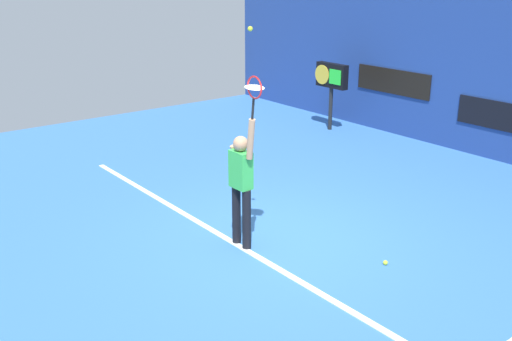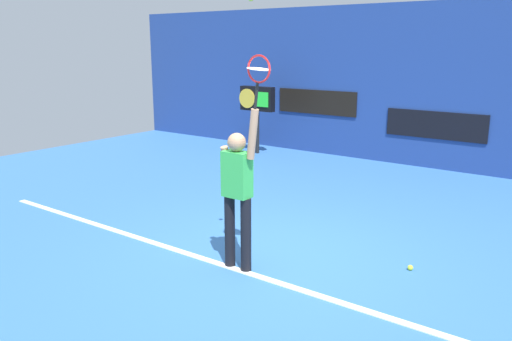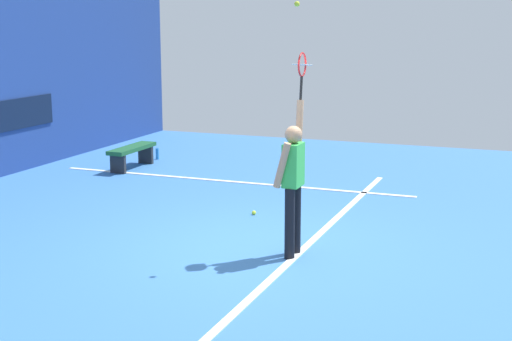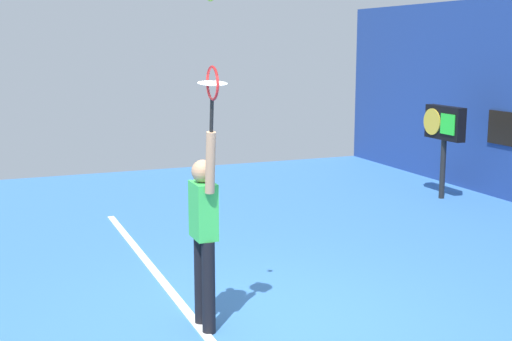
{
  "view_description": "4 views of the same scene",
  "coord_description": "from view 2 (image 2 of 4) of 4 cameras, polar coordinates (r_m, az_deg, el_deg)",
  "views": [
    {
      "loc": [
        6.33,
        -5.35,
        3.94
      ],
      "look_at": [
        -0.51,
        0.02,
        0.97
      ],
      "focal_mm": 41.91,
      "sensor_mm": 36.0,
      "label": 1
    },
    {
      "loc": [
        3.58,
        -5.19,
        2.68
      ],
      "look_at": [
        0.04,
        -0.42,
        1.25
      ],
      "focal_mm": 36.56,
      "sensor_mm": 36.0,
      "label": 2
    },
    {
      "loc": [
        -8.97,
        -3.44,
        3.01
      ],
      "look_at": [
        -0.04,
        0.02,
        1.06
      ],
      "focal_mm": 52.75,
      "sensor_mm": 36.0,
      "label": 3
    },
    {
      "loc": [
        6.04,
        -2.49,
        2.77
      ],
      "look_at": [
        -0.37,
        0.1,
        1.51
      ],
      "focal_mm": 48.66,
      "sensor_mm": 36.0,
      "label": 4
    }
  ],
  "objects": [
    {
      "name": "sponsor_banner_center",
      "position": [
        12.08,
        19.03,
        4.71
      ],
      "size": [
        2.2,
        0.03,
        0.6
      ],
      "primitive_type": "cube",
      "color": "black"
    },
    {
      "name": "spare_ball",
      "position": [
        6.74,
        16.53,
        -10.15
      ],
      "size": [
        0.07,
        0.07,
        0.07
      ],
      "primitive_type": "sphere",
      "color": "#CCE033",
      "rests_on": "ground_plane"
    },
    {
      "name": "scoreboard_clock",
      "position": [
        13.08,
        0.12,
        7.54
      ],
      "size": [
        0.96,
        0.2,
        1.68
      ],
      "color": "black",
      "rests_on": "ground_plane"
    },
    {
      "name": "sponsor_banner_portside",
      "position": [
        13.25,
        6.63,
        7.44
      ],
      "size": [
        2.2,
        0.03,
        0.6
      ],
      "primitive_type": "cube",
      "color": "black"
    },
    {
      "name": "back_wall",
      "position": [
        12.11,
        19.51,
        8.62
      ],
      "size": [
        18.0,
        0.2,
        3.6
      ],
      "primitive_type": "cube",
      "color": "navy",
      "rests_on": "ground_plane"
    },
    {
      "name": "court_baseline",
      "position": [
        6.42,
        -1.17,
        -11.07
      ],
      "size": [
        10.0,
        0.1,
        0.01
      ],
      "primitive_type": "cube",
      "color": "white",
      "rests_on": "ground_plane"
    },
    {
      "name": "ground_plane",
      "position": [
        6.86,
        1.86,
        -9.47
      ],
      "size": [
        18.0,
        18.0,
        0.0
      ],
      "primitive_type": "plane",
      "color": "#3870B2"
    },
    {
      "name": "tennis_player",
      "position": [
        6.21,
        -2.03,
        -2.07
      ],
      "size": [
        0.56,
        0.31,
        1.99
      ],
      "color": "black",
      "rests_on": "ground_plane"
    },
    {
      "name": "tennis_racket",
      "position": [
        5.79,
        0.28,
        10.71
      ],
      "size": [
        0.35,
        0.27,
        0.62
      ],
      "color": "black"
    }
  ]
}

